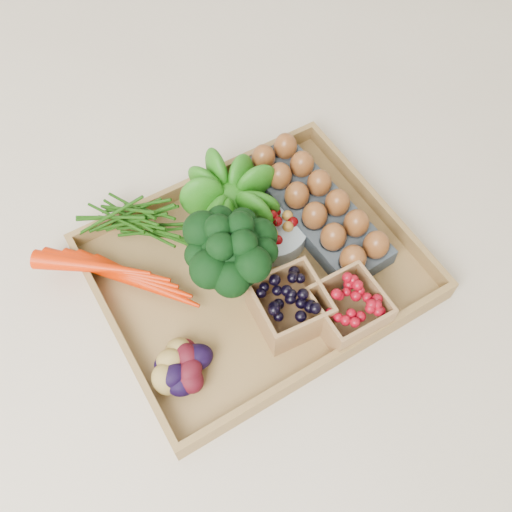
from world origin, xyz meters
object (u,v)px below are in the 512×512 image
broccoli (233,264)px  egg_carton (315,210)px  tray (256,271)px  cherry_bowl (271,231)px

broccoli → egg_carton: broccoli is taller
tray → cherry_bowl: size_ratio=4.06×
tray → cherry_bowl: 0.08m
broccoli → egg_carton: 0.22m
tray → egg_carton: size_ratio=1.65×
egg_carton → broccoli: bearing=-170.1°
tray → egg_carton: bearing=15.2°
egg_carton → tray: bearing=-167.5°
tray → broccoli: (-0.05, -0.00, 0.07)m
egg_carton → cherry_bowl: bearing=175.0°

